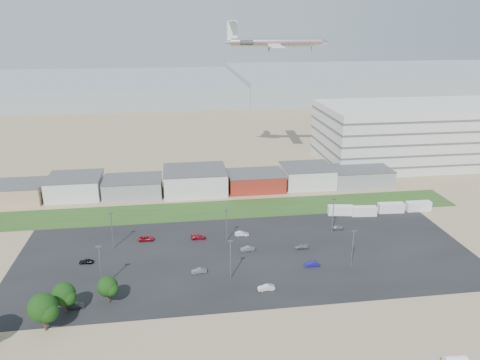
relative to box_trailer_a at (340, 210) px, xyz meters
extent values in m
plane|color=#93795D|center=(-38.74, -42.58, -1.49)|extent=(700.00, 700.00, 0.00)
cube|color=black|center=(-33.74, -22.58, -1.48)|extent=(120.00, 50.00, 0.01)
cube|color=#2D491B|center=(-38.74, 9.42, -1.48)|extent=(160.00, 16.00, 0.02)
cube|color=silver|center=(51.26, 52.42, 11.01)|extent=(80.00, 40.00, 25.00)
imported|color=navy|center=(-18.40, -30.76, -0.84)|extent=(3.96, 1.46, 1.29)
imported|color=#595B5E|center=(-46.83, -30.09, -0.87)|extent=(3.89, 1.79, 1.24)
imported|color=black|center=(-75.09, -21.25, -0.88)|extent=(3.68, 1.79, 1.21)
imported|color=maroon|center=(-45.90, -11.24, -0.87)|extent=(4.34, 1.86, 1.24)
imported|color=#595B5E|center=(-33.19, -20.20, -0.85)|extent=(4.03, 1.81, 1.28)
imported|color=#A5A5AA|center=(-4.61, -10.68, -0.87)|extent=(3.68, 1.58, 1.24)
imported|color=maroon|center=(-60.50, -10.16, -0.87)|extent=(4.54, 2.26, 1.24)
imported|color=#595B5E|center=(-74.22, -40.85, -0.85)|extent=(4.53, 2.11, 1.28)
imported|color=silver|center=(-33.39, -10.89, -0.83)|extent=(4.13, 1.89, 1.31)
imported|color=#A5A5AA|center=(-18.56, -21.12, -0.93)|extent=(3.95, 1.82, 1.12)
imported|color=silver|center=(-31.97, -39.99, -0.84)|extent=(3.96, 1.40, 1.30)
camera|label=1|loc=(-51.16, -131.72, 57.57)|focal=35.00mm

